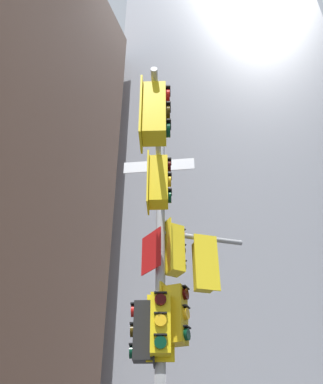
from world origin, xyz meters
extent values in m
cube|color=#9399A3|center=(-0.51, 23.70, 22.70)|extent=(17.35, 17.35, 45.39)
cylinder|color=#9EA0A3|center=(0.00, 0.00, 3.86)|extent=(0.19, 0.19, 7.73)
cylinder|color=#9EA0A3|center=(0.49, -1.53, 6.20)|extent=(1.08, 3.09, 0.10)
cylinder|color=#9EA0A3|center=(0.73, 0.49, 5.13)|extent=(1.51, 1.07, 0.10)
cube|color=yellow|center=(0.16, -1.13, 5.60)|extent=(0.18, 0.47, 1.14)
cube|color=yellow|center=(0.34, -1.07, 5.60)|extent=(0.43, 0.43, 1.00)
cylinder|color=#360605|center=(0.53, -1.01, 5.95)|extent=(0.12, 0.21, 0.20)
cube|color=black|center=(0.54, -1.01, 6.07)|extent=(0.14, 0.23, 0.02)
cylinder|color=yellow|center=(0.53, -1.01, 5.60)|extent=(0.12, 0.21, 0.20)
cube|color=black|center=(0.54, -1.01, 5.72)|extent=(0.14, 0.23, 0.02)
cylinder|color=#06311C|center=(0.53, -1.01, 5.25)|extent=(0.12, 0.21, 0.20)
cube|color=black|center=(0.54, -1.01, 5.37)|extent=(0.14, 0.23, 0.02)
cube|color=yellow|center=(0.70, -2.81, 5.60)|extent=(0.18, 0.47, 1.14)
cube|color=yellow|center=(0.88, -2.75, 5.60)|extent=(0.43, 0.43, 1.00)
cylinder|color=red|center=(1.07, -2.69, 5.95)|extent=(0.12, 0.21, 0.20)
cube|color=black|center=(1.08, -2.69, 6.07)|extent=(0.14, 0.23, 0.02)
cylinder|color=#3C2C06|center=(1.07, -2.69, 5.60)|extent=(0.12, 0.21, 0.20)
cube|color=black|center=(1.08, -2.69, 5.72)|extent=(0.14, 0.23, 0.02)
cylinder|color=#06311C|center=(1.07, -2.69, 5.25)|extent=(0.12, 0.21, 0.20)
cube|color=black|center=(1.08, -2.69, 5.37)|extent=(0.14, 0.23, 0.02)
cube|color=yellow|center=(0.83, 0.34, 4.53)|extent=(0.41, 0.29, 1.14)
cube|color=yellow|center=(0.73, 0.49, 4.53)|extent=(0.47, 0.47, 1.00)
cylinder|color=red|center=(0.61, 0.66, 4.88)|extent=(0.20, 0.16, 0.20)
cube|color=black|center=(0.61, 0.67, 5.00)|extent=(0.22, 0.18, 0.02)
cylinder|color=#3C2C06|center=(0.61, 0.66, 4.53)|extent=(0.20, 0.16, 0.20)
cube|color=black|center=(0.61, 0.67, 4.65)|extent=(0.22, 0.18, 0.02)
cylinder|color=#06311C|center=(0.61, 0.66, 4.18)|extent=(0.20, 0.16, 0.20)
cube|color=black|center=(0.61, 0.67, 4.30)|extent=(0.22, 0.18, 0.02)
cube|color=gold|center=(0.10, -0.01, 3.45)|extent=(0.07, 0.48, 1.14)
cube|color=gold|center=(0.29, -0.02, 3.45)|extent=(0.36, 0.36, 1.00)
cylinder|color=#360605|center=(0.49, -0.04, 3.80)|extent=(0.08, 0.20, 0.20)
cube|color=black|center=(0.50, -0.04, 3.92)|extent=(0.09, 0.22, 0.02)
cylinder|color=yellow|center=(0.49, -0.04, 3.45)|extent=(0.08, 0.20, 0.20)
cube|color=black|center=(0.50, -0.04, 3.57)|extent=(0.09, 0.22, 0.02)
cylinder|color=#06311C|center=(0.49, -0.04, 3.10)|extent=(0.08, 0.20, 0.20)
cube|color=black|center=(0.50, -0.04, 3.22)|extent=(0.09, 0.22, 0.02)
cube|color=yellow|center=(0.07, 0.08, 4.83)|extent=(0.38, 0.34, 1.14)
cube|color=yellow|center=(0.20, 0.22, 4.83)|extent=(0.48, 0.48, 1.00)
cylinder|color=red|center=(0.33, 0.37, 5.18)|extent=(0.19, 0.18, 0.20)
cube|color=black|center=(0.34, 0.37, 5.30)|extent=(0.21, 0.20, 0.02)
cylinder|color=#3C2C06|center=(0.33, 0.37, 4.83)|extent=(0.19, 0.18, 0.20)
cube|color=black|center=(0.34, 0.37, 4.95)|extent=(0.21, 0.20, 0.02)
cylinder|color=#06311C|center=(0.33, 0.37, 4.48)|extent=(0.19, 0.18, 0.20)
cube|color=black|center=(0.34, 0.37, 4.60)|extent=(0.21, 0.20, 0.02)
cube|color=yellow|center=(0.04, -0.10, 3.25)|extent=(0.46, 0.19, 1.14)
cube|color=yellow|center=(0.10, -0.28, 3.25)|extent=(0.44, 0.44, 1.00)
cylinder|color=#360605|center=(0.17, -0.46, 3.60)|extent=(0.21, 0.12, 0.20)
cube|color=black|center=(0.17, -0.47, 3.72)|extent=(0.23, 0.14, 0.02)
cylinder|color=yellow|center=(0.17, -0.46, 3.25)|extent=(0.21, 0.12, 0.20)
cube|color=black|center=(0.17, -0.47, 3.37)|extent=(0.23, 0.14, 0.02)
cylinder|color=#06311C|center=(0.17, -0.46, 2.90)|extent=(0.21, 0.12, 0.20)
cube|color=black|center=(0.17, -0.47, 3.02)|extent=(0.23, 0.14, 0.02)
cube|color=black|center=(-0.10, -0.03, 3.20)|extent=(0.18, 0.47, 1.14)
cube|color=black|center=(-0.28, -0.09, 3.20)|extent=(0.43, 0.43, 1.00)
cylinder|color=red|center=(-0.47, -0.15, 3.55)|extent=(0.12, 0.21, 0.20)
cube|color=black|center=(-0.47, -0.15, 3.67)|extent=(0.14, 0.23, 0.02)
cylinder|color=#3C2C06|center=(-0.47, -0.15, 3.20)|extent=(0.12, 0.21, 0.20)
cube|color=black|center=(-0.47, -0.15, 3.32)|extent=(0.14, 0.23, 0.02)
cylinder|color=#06311C|center=(-0.47, -0.15, 2.85)|extent=(0.12, 0.21, 0.20)
cube|color=black|center=(-0.47, -0.15, 2.97)|extent=(0.14, 0.23, 0.02)
cube|color=white|center=(0.08, -0.34, 6.57)|extent=(1.48, 0.36, 0.28)
cube|color=#19479E|center=(0.08, -0.34, 6.57)|extent=(1.44, 0.35, 0.24)
cube|color=red|center=(-0.13, -0.18, 4.67)|extent=(0.53, 0.38, 0.80)
cube|color=white|center=(-0.13, -0.18, 4.67)|extent=(0.50, 0.35, 0.76)
camera|label=1|loc=(2.42, -6.78, 1.33)|focal=37.73mm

